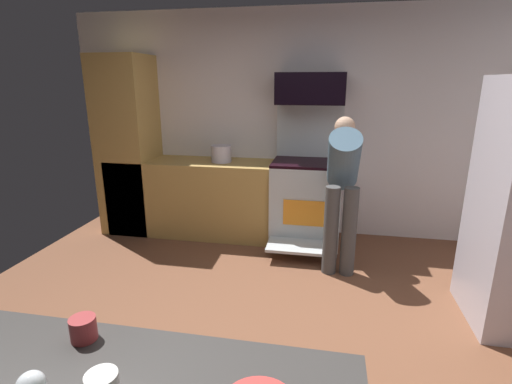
{
  "coord_description": "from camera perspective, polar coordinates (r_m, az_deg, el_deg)",
  "views": [
    {
      "loc": [
        0.47,
        -2.25,
        1.8
      ],
      "look_at": [
        -0.01,
        0.3,
        1.05
      ],
      "focal_mm": 26.84,
      "sensor_mm": 36.0,
      "label": 1
    }
  ],
  "objects": [
    {
      "name": "ground_plane",
      "position": [
        2.93,
        -0.98,
        -22.09
      ],
      "size": [
        5.2,
        4.8,
        0.02
      ],
      "primitive_type": "cube",
      "color": "brown"
    },
    {
      "name": "wall_back",
      "position": [
        4.64,
        4.89,
        9.88
      ],
      "size": [
        5.2,
        0.12,
        2.6
      ],
      "primitive_type": "cube",
      "color": "silver",
      "rests_on": "ground"
    },
    {
      "name": "lower_cabinet_run",
      "position": [
        4.65,
        -6.94,
        -0.88
      ],
      "size": [
        2.4,
        0.6,
        0.9
      ],
      "primitive_type": "cube",
      "color": "#B08A47",
      "rests_on": "ground"
    },
    {
      "name": "cabinet_column",
      "position": [
        4.91,
        -18.45,
        6.51
      ],
      "size": [
        0.6,
        0.6,
        2.1
      ],
      "primitive_type": "cube",
      "color": "#B08A47",
      "rests_on": "ground"
    },
    {
      "name": "oven_range",
      "position": [
        4.41,
        7.45,
        -0.96
      ],
      "size": [
        0.76,
        1.0,
        1.56
      ],
      "color": "silver",
      "rests_on": "ground"
    },
    {
      "name": "microwave",
      "position": [
        4.32,
        8.13,
        15.01
      ],
      "size": [
        0.74,
        0.38,
        0.33
      ],
      "primitive_type": "cube",
      "color": "black",
      "rests_on": "oven_range"
    },
    {
      "name": "person_cook",
      "position": [
        3.72,
        12.76,
        1.34
      ],
      "size": [
        0.31,
        0.62,
        1.47
      ],
      "color": "#434343",
      "rests_on": "ground"
    },
    {
      "name": "mug_coffee",
      "position": [
        1.59,
        -24.34,
        -18.06
      ],
      "size": [
        0.09,
        0.09,
        0.09
      ],
      "primitive_type": "cylinder",
      "color": "maroon",
      "rests_on": "counter_island"
    },
    {
      "name": "stock_pot",
      "position": [
        4.47,
        -5.2,
        5.71
      ],
      "size": [
        0.23,
        0.23,
        0.19
      ],
      "primitive_type": "cylinder",
      "color": "#B8B1C4",
      "rests_on": "lower_cabinet_run"
    }
  ]
}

